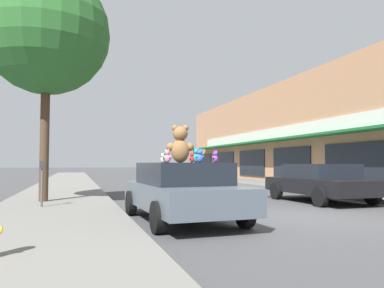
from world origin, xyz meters
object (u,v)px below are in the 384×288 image
teddy_bear_black (199,159)px  parking_meter (42,177)px  plush_art_car (182,190)px  teddy_bear_green (166,157)px  teddy_bear_pink (168,156)px  parked_car_far_center (321,182)px  teddy_bear_purple (215,157)px  street_tree (47,33)px  teddy_bear_teal (196,156)px  teddy_bear_blue (200,156)px  teddy_bear_orange (168,158)px  teddy_bear_giant (180,144)px  teddy_bear_cream (163,158)px  teddy_bear_red (192,158)px

teddy_bear_black → parking_meter: teddy_bear_black is taller
plush_art_car → teddy_bear_green: teddy_bear_green is taller
teddy_bear_pink → parked_car_far_center: teddy_bear_pink is taller
teddy_bear_purple → street_tree: 7.41m
teddy_bear_green → teddy_bear_pink: (0.01, -0.13, 0.01)m
teddy_bear_teal → teddy_bear_blue: teddy_bear_teal is taller
teddy_bear_black → teddy_bear_blue: teddy_bear_blue is taller
teddy_bear_teal → teddy_bear_blue: (-0.20, -0.92, -0.03)m
teddy_bear_orange → street_tree: street_tree is taller
teddy_bear_pink → parked_car_far_center: (6.43, 3.37, -0.81)m
plush_art_car → teddy_bear_blue: 1.24m
teddy_bear_giant → parked_car_far_center: teddy_bear_giant is taller
parked_car_far_center → parking_meter: (-9.25, -0.20, 0.26)m
teddy_bear_purple → teddy_bear_pink: bearing=-29.3°
teddy_bear_purple → teddy_bear_teal: bearing=-84.8°
teddy_bear_purple → teddy_bear_blue: bearing=6.9°
teddy_bear_teal → teddy_bear_blue: 0.94m
teddy_bear_pink → parking_meter: size_ratio=0.23×
street_tree → parked_car_far_center: bearing=-8.6°
parking_meter → teddy_bear_pink: bearing=-48.3°
teddy_bear_black → teddy_bear_green: bearing=74.7°
teddy_bear_giant → teddy_bear_blue: 1.02m
teddy_bear_giant → teddy_bear_teal: (0.38, -0.04, -0.27)m
teddy_bear_pink → teddy_bear_purple: bearing=-113.9°
teddy_bear_cream → teddy_bear_red: bearing=168.4°
teddy_bear_red → teddy_bear_black: bearing=-157.7°
teddy_bear_teal → teddy_bear_orange: 0.98m
teddy_bear_cream → street_tree: size_ratio=0.03×
teddy_bear_purple → parked_car_far_center: size_ratio=0.07×
teddy_bear_orange → parked_car_far_center: size_ratio=0.06×
teddy_bear_pink → teddy_bear_cream: size_ratio=1.18×
teddy_bear_cream → teddy_bear_teal: bearing=-171.9°
plush_art_car → teddy_bear_giant: size_ratio=5.01×
street_tree → teddy_bear_pink: bearing=-58.8°
teddy_bear_purple → teddy_bear_cream: 1.50m
teddy_bear_purple → teddy_bear_cream: size_ratio=1.15×
teddy_bear_purple → teddy_bear_black: 1.03m
teddy_bear_blue → parking_meter: (-3.45, 3.55, -0.55)m
teddy_bear_purple → parking_meter: teddy_bear_purple is taller
parked_car_far_center → teddy_bear_pink: bearing=-152.3°
teddy_bear_green → street_tree: (-2.89, 4.65, 4.10)m
teddy_bear_green → teddy_bear_red: teddy_bear_green is taller
teddy_bear_green → teddy_bear_orange: size_ratio=1.09×
parked_car_far_center → teddy_bear_purple: bearing=-148.4°
teddy_bear_teal → teddy_bear_blue: size_ratio=1.19×
teddy_bear_red → teddy_bear_black: (0.51, 0.99, -0.01)m
teddy_bear_green → teddy_bear_pink: 0.13m
teddy_bear_teal → teddy_bear_black: teddy_bear_teal is taller
teddy_bear_pink → parking_meter: teddy_bear_pink is taller
teddy_bear_green → parking_meter: 4.18m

